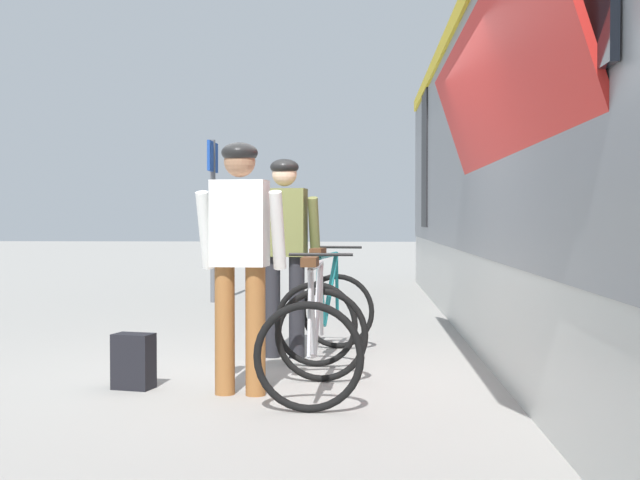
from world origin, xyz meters
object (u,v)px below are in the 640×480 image
platform_sign_post (213,193)px  bicycle_near_silver (315,338)px  cyclist_far_in_olive (285,239)px  backpack_on_platform (134,361)px  bicycle_far_teal (327,312)px  cyclist_near_in_white (240,244)px

platform_sign_post → bicycle_near_silver: bearing=-73.9°
cyclist_far_in_olive → platform_sign_post: (-1.52, 4.93, 0.57)m
cyclist_far_in_olive → platform_sign_post: bearing=107.2°
cyclist_far_in_olive → backpack_on_platform: bearing=-123.7°
bicycle_near_silver → backpack_on_platform: size_ratio=2.73×
bicycle_near_silver → bicycle_far_teal: size_ratio=0.94×
bicycle_far_teal → platform_sign_post: (-1.90, 4.89, 1.22)m
backpack_on_platform → cyclist_far_in_olive: bearing=69.5°
cyclist_far_in_olive → platform_sign_post: size_ratio=0.73×
bicycle_near_silver → bicycle_far_teal: 1.67m
cyclist_far_in_olive → bicycle_far_teal: 0.75m
bicycle_near_silver → backpack_on_platform: (-1.33, 0.19, -0.20)m
cyclist_far_in_olive → bicycle_near_silver: cyclist_far_in_olive is taller
backpack_on_platform → cyclist_near_in_white: bearing=1.3°
cyclist_near_in_white → bicycle_far_teal: size_ratio=1.52×
backpack_on_platform → platform_sign_post: 6.56m
cyclist_near_in_white → platform_sign_post: 6.71m
cyclist_near_in_white → platform_sign_post: bearing=101.8°
bicycle_far_teal → backpack_on_platform: 2.01m
cyclist_near_in_white → cyclist_far_in_olive: bearing=84.3°
bicycle_far_teal → platform_sign_post: 5.39m
bicycle_near_silver → backpack_on_platform: 1.36m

